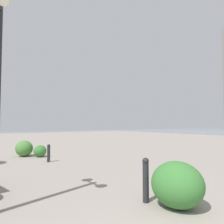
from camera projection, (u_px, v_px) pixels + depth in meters
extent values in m
cylinder|color=#232328|center=(146.00, 183.00, 4.24)|extent=(0.12, 0.12, 0.76)
sphere|color=#232328|center=(146.00, 161.00, 4.26)|extent=(0.13, 0.13, 0.13)
cylinder|color=#232328|center=(49.00, 154.00, 8.66)|extent=(0.12, 0.12, 0.61)
sphere|color=#232328|center=(49.00, 146.00, 8.68)|extent=(0.13, 0.13, 0.13)
ellipsoid|color=#477F38|center=(24.00, 148.00, 10.16)|extent=(0.87, 0.78, 0.74)
ellipsoid|color=#387533|center=(40.00, 151.00, 9.98)|extent=(0.63, 0.57, 0.54)
ellipsoid|color=#387533|center=(177.00, 184.00, 3.97)|extent=(1.00, 0.90, 0.85)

